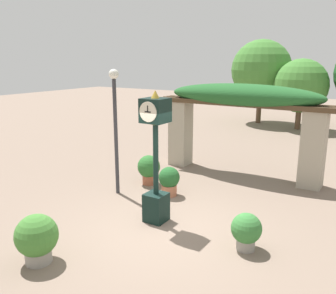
% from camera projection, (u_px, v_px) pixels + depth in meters
% --- Properties ---
extents(ground_plane, '(60.00, 60.00, 0.00)m').
position_uv_depth(ground_plane, '(164.00, 227.00, 7.77)').
color(ground_plane, '#7F6B5B').
extents(pedestal_clock, '(0.51, 0.56, 2.96)m').
position_uv_depth(pedestal_clock, '(156.00, 158.00, 7.75)').
color(pedestal_clock, black).
rests_on(pedestal_clock, ground).
extents(pergola, '(5.56, 1.23, 2.87)m').
position_uv_depth(pergola, '(242.00, 109.00, 10.88)').
color(pergola, '#A89E89').
rests_on(pergola, ground).
extents(potted_plant_near_left, '(0.57, 0.57, 0.80)m').
position_uv_depth(potted_plant_near_left, '(169.00, 180.00, 9.50)').
color(potted_plant_near_left, '#B26B4C').
rests_on(potted_plant_near_left, ground).
extents(potted_plant_near_right, '(0.59, 0.59, 0.74)m').
position_uv_depth(potted_plant_near_right, '(246.00, 230.00, 6.79)').
color(potted_plant_near_right, gray).
rests_on(potted_plant_near_right, ground).
extents(potted_plant_far_left, '(0.77, 0.77, 0.92)m').
position_uv_depth(potted_plant_far_left, '(37.00, 238.00, 6.33)').
color(potted_plant_far_left, gray).
rests_on(potted_plant_far_left, ground).
extents(potted_plant_far_right, '(0.66, 0.66, 0.87)m').
position_uv_depth(potted_plant_far_right, '(149.00, 168.00, 10.37)').
color(potted_plant_far_right, '#9E563D').
rests_on(potted_plant_far_right, ground).
extents(lamp_post, '(0.25, 0.25, 3.34)m').
position_uv_depth(lamp_post, '(115.00, 117.00, 9.28)').
color(lamp_post, '#333338').
rests_on(lamp_post, ground).
extents(tree_line, '(8.56, 3.85, 4.67)m').
position_uv_depth(tree_line, '(304.00, 75.00, 18.50)').
color(tree_line, brown).
rests_on(tree_line, ground).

